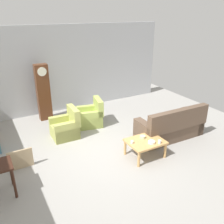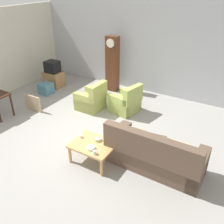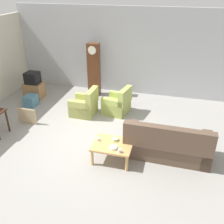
% 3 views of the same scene
% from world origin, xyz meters
% --- Properties ---
extents(ground_plane, '(10.40, 10.40, 0.00)m').
position_xyz_m(ground_plane, '(0.00, 0.00, 0.00)').
color(ground_plane, '#999691').
extents(garage_door_wall, '(8.40, 0.16, 3.20)m').
position_xyz_m(garage_door_wall, '(0.00, 3.60, 1.60)').
color(garage_door_wall, '#ADAFB5').
rests_on(garage_door_wall, ground_plane).
extents(couch_floral, '(2.12, 0.92, 1.04)m').
position_xyz_m(couch_floral, '(2.03, -0.30, 0.36)').
color(couch_floral, brown).
rests_on(couch_floral, ground_plane).
extents(armchair_olive_near, '(0.81, 0.78, 0.92)m').
position_xyz_m(armchair_olive_near, '(-0.74, 1.33, 0.31)').
color(armchair_olive_near, tan).
rests_on(armchair_olive_near, ground_plane).
extents(armchair_olive_far, '(0.93, 0.91, 0.92)m').
position_xyz_m(armchair_olive_far, '(0.28, 1.72, 0.31)').
color(armchair_olive_far, '#A7B759').
rests_on(armchair_olive_far, ground_plane).
extents(coffee_table_wood, '(0.96, 0.76, 0.47)m').
position_xyz_m(coffee_table_wood, '(0.74, -0.75, 0.40)').
color(coffee_table_wood, tan).
rests_on(coffee_table_wood, ground_plane).
extents(grandfather_clock, '(0.44, 0.30, 1.99)m').
position_xyz_m(grandfather_clock, '(-0.94, 2.97, 1.00)').
color(grandfather_clock, '#562D19').
rests_on(grandfather_clock, ground_plane).
extents(tv_stand_cabinet, '(0.68, 0.52, 0.57)m').
position_xyz_m(tv_stand_cabinet, '(-3.07, 2.13, 0.29)').
color(tv_stand_cabinet, '#997047').
rests_on(tv_stand_cabinet, ground_plane).
extents(tv_crt, '(0.48, 0.44, 0.42)m').
position_xyz_m(tv_crt, '(-3.07, 2.13, 0.78)').
color(tv_crt, black).
rests_on(tv_crt, tv_stand_cabinet).
extents(framed_picture_leaning, '(0.60, 0.05, 0.51)m').
position_xyz_m(framed_picture_leaning, '(-2.27, 0.30, 0.25)').
color(framed_picture_leaning, tan).
rests_on(framed_picture_leaning, ground_plane).
extents(storage_box_blue, '(0.40, 0.44, 0.38)m').
position_xyz_m(storage_box_blue, '(-2.83, 1.46, 0.19)').
color(storage_box_blue, teal).
rests_on(storage_box_blue, ground_plane).
extents(cup_white_porcelain, '(0.08, 0.08, 0.07)m').
position_xyz_m(cup_white_porcelain, '(0.36, -0.69, 0.50)').
color(cup_white_porcelain, white).
rests_on(cup_white_porcelain, coffee_table_wood).
extents(cup_blue_rimmed, '(0.08, 0.08, 0.09)m').
position_xyz_m(cup_blue_rimmed, '(0.98, -1.03, 0.51)').
color(cup_blue_rimmed, silver).
rests_on(cup_blue_rimmed, coffee_table_wood).
extents(bowl_white_stacked, '(0.18, 0.18, 0.06)m').
position_xyz_m(bowl_white_stacked, '(0.80, -0.92, 0.49)').
color(bowl_white_stacked, white).
rests_on(bowl_white_stacked, coffee_table_wood).
extents(bowl_shallow_green, '(0.16, 0.16, 0.06)m').
position_xyz_m(bowl_shallow_green, '(0.77, -0.58, 0.50)').
color(bowl_shallow_green, '#B2C69E').
rests_on(bowl_shallow_green, coffee_table_wood).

